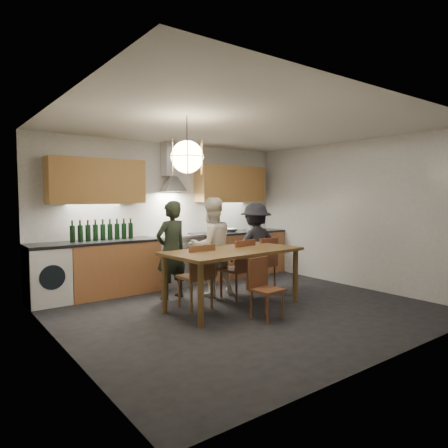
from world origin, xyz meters
TOP-DOWN VIEW (x-y plane):
  - ground at (0.00, 0.00)m, footprint 5.00×5.00m
  - room_shell at (0.00, 0.00)m, footprint 5.02×4.52m
  - counter_run at (0.02, 1.95)m, footprint 5.00×0.62m
  - range_stove at (0.00, 1.94)m, footprint 0.90×0.60m
  - wall_fixtures at (0.00, 2.07)m, footprint 4.30×0.54m
  - pendant_lamp at (-1.00, -0.10)m, footprint 0.43×0.43m
  - dining_table at (-0.08, 0.15)m, footprint 2.06×1.14m
  - chair_back_left at (-0.54, 0.36)m, footprint 0.43×0.43m
  - chair_back_mid at (0.30, 0.44)m, footprint 0.47×0.47m
  - chair_back_right at (0.96, 0.60)m, footprint 0.44×0.44m
  - chair_front at (-0.08, -0.49)m, footprint 0.39×0.39m
  - person_left at (-0.55, 1.13)m, footprint 0.61×0.45m
  - person_mid at (0.08, 0.93)m, footprint 0.83×0.68m
  - person_right at (1.07, 0.96)m, footprint 1.03×0.69m
  - mixing_bowl at (1.27, 1.95)m, footprint 0.33×0.33m
  - stock_pot at (1.86, 1.99)m, footprint 0.25×0.25m
  - wine_bottles at (-1.33, 1.98)m, footprint 1.04×0.08m

SIDE VIEW (x-z plane):
  - ground at x=0.00m, z-range 0.00..0.00m
  - range_stove at x=0.00m, z-range -0.02..0.90m
  - counter_run at x=0.02m, z-range 0.00..0.90m
  - chair_front at x=-0.08m, z-range 0.06..0.86m
  - chair_back_right at x=0.96m, z-range 0.07..0.98m
  - chair_back_left at x=-0.54m, z-range 0.07..1.00m
  - chair_back_mid at x=0.30m, z-range 0.07..1.01m
  - person_right at x=1.07m, z-range 0.00..1.49m
  - dining_table at x=-0.08m, z-range 0.32..1.17m
  - person_left at x=-0.55m, z-range 0.00..1.54m
  - person_mid at x=0.08m, z-range 0.00..1.59m
  - mixing_bowl at x=1.27m, z-range 0.90..0.97m
  - stock_pot at x=1.86m, z-range 0.90..1.06m
  - wine_bottles at x=-1.33m, z-range 0.90..1.24m
  - room_shell at x=0.00m, z-range 0.40..3.01m
  - wall_fixtures at x=0.00m, z-range 1.32..2.42m
  - pendant_lamp at x=-1.00m, z-range 1.75..2.45m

